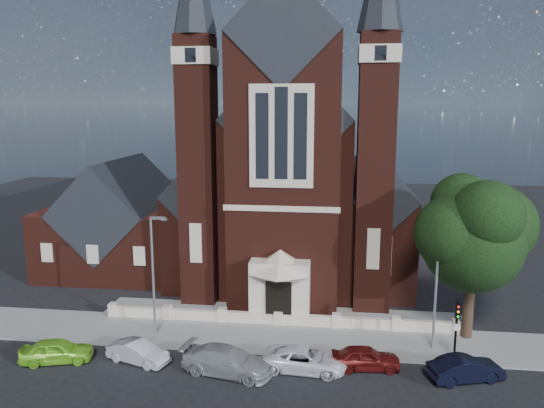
{
  "coord_description": "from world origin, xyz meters",
  "views": [
    {
      "loc": [
        3.81,
        -27.94,
        15.25
      ],
      "look_at": [
        -1.14,
        12.0,
        7.54
      ],
      "focal_mm": 35.0,
      "sensor_mm": 36.0,
      "label": 1
    }
  ],
  "objects_px": {
    "car_silver_a": "(138,352)",
    "car_dark_red": "(366,358)",
    "street_lamp_right": "(438,280)",
    "parish_hall": "(122,226)",
    "car_silver_b": "(227,361)",
    "car_lime_van": "(57,351)",
    "car_navy": "(466,369)",
    "street_tree": "(476,237)",
    "traffic_signal": "(457,322)",
    "church": "(297,177)",
    "street_lamp_left": "(154,269)",
    "car_white_suv": "(305,359)"
  },
  "relations": [
    {
      "from": "street_lamp_right",
      "to": "car_silver_a",
      "type": "distance_m",
      "value": 18.63
    },
    {
      "from": "car_lime_van",
      "to": "street_tree",
      "type": "bearing_deg",
      "value": -91.64
    },
    {
      "from": "car_silver_a",
      "to": "car_navy",
      "type": "height_order",
      "value": "car_navy"
    },
    {
      "from": "street_lamp_right",
      "to": "car_silver_a",
      "type": "relative_size",
      "value": 2.08
    },
    {
      "from": "car_silver_b",
      "to": "church",
      "type": "bearing_deg",
      "value": 6.56
    },
    {
      "from": "parish_hall",
      "to": "car_dark_red",
      "type": "bearing_deg",
      "value": -37.99
    },
    {
      "from": "church",
      "to": "street_lamp_left",
      "type": "distance_m",
      "value": 20.84
    },
    {
      "from": "church",
      "to": "car_lime_van",
      "type": "height_order",
      "value": "church"
    },
    {
      "from": "parish_hall",
      "to": "car_dark_red",
      "type": "height_order",
      "value": "parish_hall"
    },
    {
      "from": "parish_hall",
      "to": "street_tree",
      "type": "height_order",
      "value": "street_tree"
    },
    {
      "from": "street_lamp_right",
      "to": "car_navy",
      "type": "xyz_separation_m",
      "value": [
        1.08,
        -3.61,
        -3.91
      ]
    },
    {
      "from": "car_navy",
      "to": "car_silver_a",
      "type": "bearing_deg",
      "value": 72.76
    },
    {
      "from": "street_lamp_right",
      "to": "traffic_signal",
      "type": "bearing_deg",
      "value": -59.99
    },
    {
      "from": "street_lamp_left",
      "to": "car_dark_red",
      "type": "bearing_deg",
      "value": -12.24
    },
    {
      "from": "church",
      "to": "car_navy",
      "type": "xyz_separation_m",
      "value": [
        11.17,
        -22.55,
        -7.49
      ]
    },
    {
      "from": "street_tree",
      "to": "traffic_signal",
      "type": "distance_m",
      "value": 5.7
    },
    {
      "from": "car_silver_a",
      "to": "car_white_suv",
      "type": "relative_size",
      "value": 0.8
    },
    {
      "from": "parish_hall",
      "to": "car_white_suv",
      "type": "distance_m",
      "value": 25.53
    },
    {
      "from": "traffic_signal",
      "to": "car_white_suv",
      "type": "xyz_separation_m",
      "value": [
        -8.78,
        -2.0,
        -1.91
      ]
    },
    {
      "from": "car_lime_van",
      "to": "car_dark_red",
      "type": "relative_size",
      "value": 1.04
    },
    {
      "from": "traffic_signal",
      "to": "car_silver_a",
      "type": "relative_size",
      "value": 1.03
    },
    {
      "from": "street_lamp_right",
      "to": "car_lime_van",
      "type": "height_order",
      "value": "street_lamp_right"
    },
    {
      "from": "street_lamp_left",
      "to": "car_silver_b",
      "type": "relative_size",
      "value": 1.52
    },
    {
      "from": "street_lamp_right",
      "to": "car_silver_b",
      "type": "bearing_deg",
      "value": -159.94
    },
    {
      "from": "traffic_signal",
      "to": "car_white_suv",
      "type": "height_order",
      "value": "traffic_signal"
    },
    {
      "from": "street_lamp_right",
      "to": "car_dark_red",
      "type": "distance_m",
      "value": 6.58
    },
    {
      "from": "street_tree",
      "to": "car_silver_a",
      "type": "distance_m",
      "value": 21.98
    },
    {
      "from": "car_lime_van",
      "to": "car_silver_b",
      "type": "distance_m",
      "value": 10.4
    },
    {
      "from": "car_silver_a",
      "to": "car_dark_red",
      "type": "bearing_deg",
      "value": -68.37
    },
    {
      "from": "church",
      "to": "car_white_suv",
      "type": "relative_size",
      "value": 7.22
    },
    {
      "from": "car_silver_a",
      "to": "car_dark_red",
      "type": "height_order",
      "value": "car_dark_red"
    },
    {
      "from": "traffic_signal",
      "to": "car_navy",
      "type": "bearing_deg",
      "value": -85.13
    },
    {
      "from": "street_lamp_left",
      "to": "street_lamp_right",
      "type": "relative_size",
      "value": 1.0
    },
    {
      "from": "car_silver_b",
      "to": "car_lime_van",
      "type": "bearing_deg",
      "value": 101.24
    },
    {
      "from": "street_tree",
      "to": "car_silver_a",
      "type": "bearing_deg",
      "value": -164.73
    },
    {
      "from": "car_silver_b",
      "to": "car_navy",
      "type": "xyz_separation_m",
      "value": [
        13.34,
        0.87,
        -0.08
      ]
    },
    {
      "from": "parish_hall",
      "to": "car_dark_red",
      "type": "distance_m",
      "value": 27.74
    },
    {
      "from": "traffic_signal",
      "to": "car_dark_red",
      "type": "distance_m",
      "value": 5.79
    },
    {
      "from": "car_lime_van",
      "to": "car_dark_red",
      "type": "height_order",
      "value": "car_lime_van"
    },
    {
      "from": "street_lamp_left",
      "to": "car_lime_van",
      "type": "xyz_separation_m",
      "value": [
        -4.66,
        -4.37,
        -3.89
      ]
    },
    {
      "from": "car_lime_van",
      "to": "car_silver_b",
      "type": "relative_size",
      "value": 0.78
    },
    {
      "from": "church",
      "to": "car_silver_a",
      "type": "xyz_separation_m",
      "value": [
        -7.71,
        -22.78,
        -7.55
      ]
    },
    {
      "from": "church",
      "to": "street_tree",
      "type": "relative_size",
      "value": 3.26
    },
    {
      "from": "car_silver_b",
      "to": "car_dark_red",
      "type": "relative_size",
      "value": 1.33
    },
    {
      "from": "car_white_suv",
      "to": "street_lamp_left",
      "type": "bearing_deg",
      "value": 74.44
    },
    {
      "from": "parish_hall",
      "to": "car_lime_van",
      "type": "distance_m",
      "value": 18.98
    },
    {
      "from": "parish_hall",
      "to": "car_navy",
      "type": "bearing_deg",
      "value": -32.95
    },
    {
      "from": "church",
      "to": "parish_hall",
      "type": "bearing_deg",
      "value": -162.84
    },
    {
      "from": "street_lamp_left",
      "to": "car_silver_b",
      "type": "distance_m",
      "value": 8.23
    },
    {
      "from": "street_lamp_right",
      "to": "car_silver_a",
      "type": "height_order",
      "value": "street_lamp_right"
    }
  ]
}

